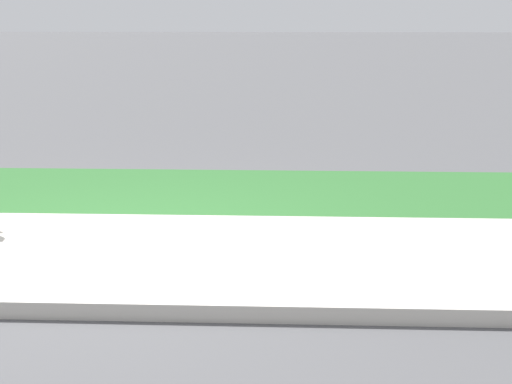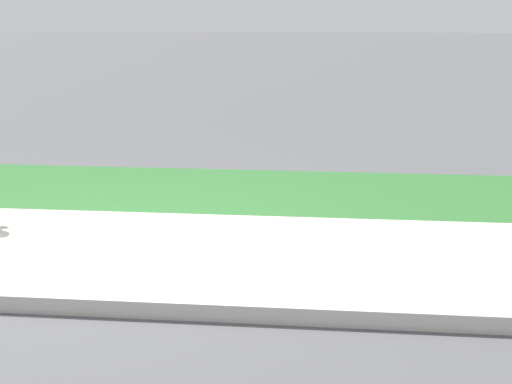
{
  "view_description": "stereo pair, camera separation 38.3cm",
  "coord_description": "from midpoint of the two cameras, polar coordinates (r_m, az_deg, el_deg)",
  "views": [
    {
      "loc": [
        1.42,
        -5.51,
        1.95
      ],
      "look_at": [
        1.17,
        0.55,
        0.4
      ],
      "focal_mm": 50.0,
      "sensor_mm": 36.0,
      "label": 1
    },
    {
      "loc": [
        1.8,
        -5.48,
        1.95
      ],
      "look_at": [
        1.17,
        0.55,
        0.4
      ],
      "focal_mm": 50.0,
      "sensor_mm": 36.0,
      "label": 2
    }
  ],
  "objects": [
    {
      "name": "sidewalk_pavement",
      "position": [
        6.05,
        -13.31,
        -4.82
      ],
      "size": [
        18.0,
        2.27,
        0.01
      ],
      "primitive_type": "cube",
      "color": "#BCB7AD",
      "rests_on": "ground"
    },
    {
      "name": "street_curb",
      "position": [
        4.95,
        -17.09,
        -8.8
      ],
      "size": [
        18.0,
        0.16,
        0.12
      ],
      "primitive_type": "cube",
      "color": "#BCB7AD",
      "rests_on": "ground"
    },
    {
      "name": "grass_verge",
      "position": [
        8.07,
        -9.27,
        0.2
      ],
      "size": [
        18.0,
        2.06,
        0.01
      ],
      "primitive_type": "cube",
      "color": "#2D662D",
      "rests_on": "ground"
    },
    {
      "name": "ground_plane",
      "position": [
        6.05,
        -13.31,
        -4.87
      ],
      "size": [
        120.0,
        120.0,
        0.0
      ],
      "primitive_type": "plane",
      "color": "#515154"
    }
  ]
}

